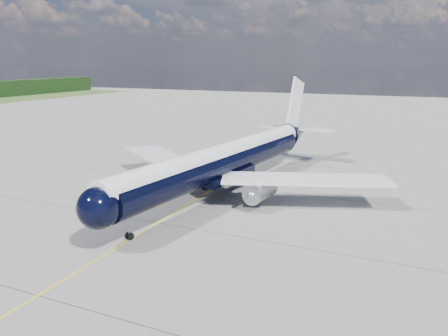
% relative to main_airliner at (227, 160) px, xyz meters
% --- Properties ---
extents(ground, '(320.00, 320.00, 0.00)m').
position_rel_main_airliner_xyz_m(ground, '(-2.21, 7.98, -4.11)').
color(ground, gray).
rests_on(ground, ground).
extents(taxiway_centerline, '(0.16, 160.00, 0.01)m').
position_rel_main_airliner_xyz_m(taxiway_centerline, '(-2.21, 2.98, -4.10)').
color(taxiway_centerline, yellow).
rests_on(taxiway_centerline, ground).
extents(main_airliner, '(37.30, 45.74, 13.23)m').
position_rel_main_airliner_xyz_m(main_airliner, '(0.00, 0.00, 0.00)').
color(main_airliner, black).
rests_on(main_airliner, ground).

